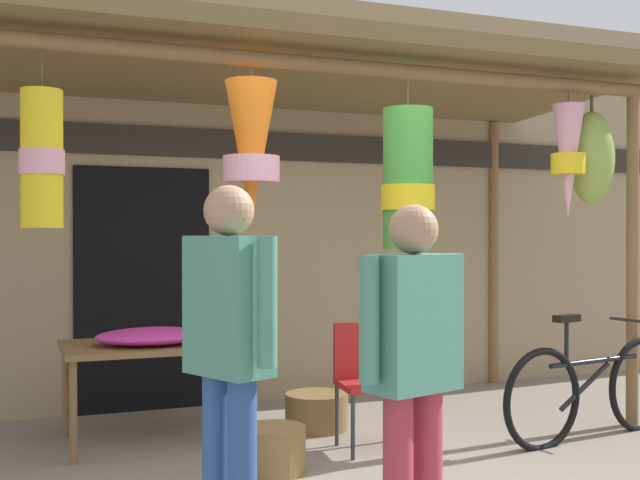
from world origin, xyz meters
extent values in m
plane|color=gray|center=(0.00, 0.00, 0.00)|extent=(30.00, 30.00, 0.00)
cube|color=#9E8966|center=(0.00, 2.32, 1.79)|extent=(12.28, 0.25, 3.58)
cube|color=#2D2823|center=(0.00, 2.18, 2.22)|extent=(11.05, 0.04, 0.24)
cube|color=black|center=(-0.98, 2.19, 1.00)|extent=(1.10, 0.03, 2.00)
cylinder|color=brown|center=(2.41, 0.33, 1.27)|extent=(0.09, 0.09, 2.54)
cylinder|color=brown|center=(2.41, 2.18, 1.27)|extent=(0.09, 0.09, 2.54)
cylinder|color=brown|center=(0.03, 0.33, 2.54)|extent=(4.95, 0.10, 0.10)
cylinder|color=brown|center=(0.03, 2.18, 2.69)|extent=(4.95, 0.10, 0.10)
cube|color=olive|center=(0.03, 1.25, 2.66)|extent=(5.25, 2.36, 0.25)
cylinder|color=brown|center=(-1.83, 0.32, 2.38)|extent=(0.01, 0.01, 0.22)
cylinder|color=yellow|center=(-1.83, 0.32, 1.88)|extent=(0.23, 0.23, 0.78)
cylinder|color=pink|center=(-1.83, 0.32, 1.86)|extent=(0.25, 0.25, 0.14)
cylinder|color=brown|center=(-0.60, 0.35, 2.45)|extent=(0.01, 0.01, 0.08)
cone|color=orange|center=(-0.60, 0.35, 1.96)|extent=(0.33, 0.33, 0.90)
cylinder|color=pink|center=(-0.60, 0.35, 1.86)|extent=(0.35, 0.35, 0.16)
cylinder|color=brown|center=(0.53, 0.41, 2.40)|extent=(0.01, 0.01, 0.18)
cylinder|color=green|center=(0.53, 0.41, 1.83)|extent=(0.34, 0.34, 0.96)
cylinder|color=yellow|center=(0.53, 0.41, 1.70)|extent=(0.37, 0.37, 0.17)
cylinder|color=brown|center=(1.80, 0.32, 2.44)|extent=(0.01, 0.01, 0.09)
cone|color=pink|center=(1.80, 0.32, 1.98)|extent=(0.23, 0.23, 0.84)
cylinder|color=yellow|center=(1.80, 0.32, 1.96)|extent=(0.25, 0.25, 0.15)
cylinder|color=#4C3D23|center=(2.06, 0.37, 2.43)|extent=(0.02, 0.02, 0.12)
ellipsoid|color=#89A842|center=(2.06, 0.37, 2.02)|extent=(0.36, 0.31, 0.70)
cube|color=brown|center=(-1.07, 1.17, 0.67)|extent=(1.22, 0.82, 0.04)
cylinder|color=brown|center=(-1.63, 0.81, 0.33)|extent=(0.05, 0.05, 0.65)
cylinder|color=brown|center=(-0.51, 0.81, 0.33)|extent=(0.05, 0.05, 0.65)
cylinder|color=brown|center=(-1.63, 1.53, 0.33)|extent=(0.05, 0.05, 0.65)
cylinder|color=brown|center=(-0.51, 1.53, 0.33)|extent=(0.05, 0.05, 0.65)
ellipsoid|color=#D13399|center=(-1.09, 1.10, 0.75)|extent=(0.76, 0.53, 0.11)
ellipsoid|color=orange|center=(-0.98, 1.04, 0.76)|extent=(0.34, 0.27, 0.08)
cube|color=#AD1E1E|center=(0.25, 0.41, 0.44)|extent=(0.44, 0.44, 0.04)
cube|color=#AD1E1E|center=(0.27, 0.59, 0.64)|extent=(0.40, 0.08, 0.40)
cylinder|color=#333338|center=(0.05, 0.25, 0.22)|extent=(0.03, 0.03, 0.44)
cylinder|color=#333338|center=(0.41, 0.21, 0.22)|extent=(0.03, 0.03, 0.44)
cylinder|color=#333338|center=(0.09, 0.61, 0.22)|extent=(0.03, 0.03, 0.44)
cylinder|color=#333338|center=(0.44, 0.57, 0.22)|extent=(0.03, 0.03, 0.44)
cylinder|color=olive|center=(-0.51, 0.18, 0.14)|extent=(0.39, 0.39, 0.28)
cylinder|color=brown|center=(0.12, 1.08, 0.13)|extent=(0.47, 0.47, 0.27)
torus|color=black|center=(1.35, 0.03, 0.33)|extent=(0.71, 0.17, 0.71)
cylinder|color=black|center=(1.87, 0.11, 0.55)|extent=(0.88, 0.18, 0.04)
cylinder|color=black|center=(1.77, 0.10, 0.38)|extent=(0.49, 0.12, 0.31)
cylinder|color=black|center=(1.58, 0.06, 0.71)|extent=(0.03, 0.03, 0.30)
cube|color=black|center=(1.58, 0.06, 0.87)|extent=(0.21, 0.11, 0.05)
cylinder|color=#262628|center=(2.30, 0.19, 0.81)|extent=(0.10, 0.44, 0.02)
cylinder|color=#2D5193|center=(-1.06, -1.06, 0.41)|extent=(0.13, 0.13, 0.83)
cylinder|color=#2D5193|center=(-1.14, -0.90, 0.41)|extent=(0.13, 0.13, 0.83)
cube|color=#4C8E7A|center=(-1.10, -0.98, 1.14)|extent=(0.36, 0.45, 0.62)
cylinder|color=#4C8E7A|center=(-1.00, -1.21, 1.17)|extent=(0.08, 0.08, 0.56)
cylinder|color=#4C8E7A|center=(-1.20, -0.75, 1.17)|extent=(0.08, 0.08, 0.56)
sphere|color=tan|center=(-1.10, -0.98, 1.56)|extent=(0.23, 0.23, 0.23)
cylinder|color=#B23347|center=(-0.31, -1.37, 0.39)|extent=(0.13, 0.13, 0.78)
cube|color=#4C8E7A|center=(-0.40, -1.40, 1.08)|extent=(0.45, 0.33, 0.59)
cylinder|color=#4C8E7A|center=(-0.64, -1.47, 1.10)|extent=(0.08, 0.08, 0.53)
cylinder|color=#4C8E7A|center=(-0.15, -1.32, 1.10)|extent=(0.08, 0.08, 0.53)
sphere|color=tan|center=(-0.40, -1.40, 1.48)|extent=(0.22, 0.22, 0.22)
camera|label=1|loc=(-2.03, -4.44, 1.46)|focal=44.89mm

